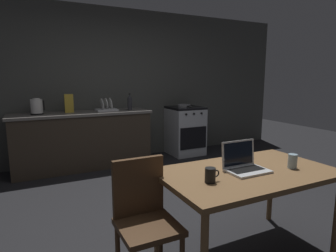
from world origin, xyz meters
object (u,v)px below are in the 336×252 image
Objects in this scene: electric_kettle at (37,107)px; cereal_box at (69,103)px; frying_pan at (184,106)px; drinking_glass at (293,161)px; laptop at (245,165)px; stove_oven at (185,130)px; bottle at (130,102)px; dining_table at (248,179)px; dish_rack at (106,108)px; chair at (144,214)px; coffee_mug at (210,175)px.

cereal_box reaches higher than electric_kettle.
cereal_box reaches higher than frying_pan.
cereal_box is at bearing 112.59° from drinking_glass.
cereal_box reaches higher than laptop.
bottle is at bearing -177.54° from stove_oven.
dining_table is 2.96m from bottle.
stove_oven is at bearing 2.46° from bottle.
dish_rack is at bearing 172.61° from bottle.
chair is 1.26m from drinking_glass.
electric_kettle is at bearing 179.34° from frying_pan.
bottle is at bearing -4.14° from cereal_box.
bottle is 0.66× the size of frying_pan.
cereal_box is (-0.97, 0.07, 0.01)m from bottle.
stove_oven is 2.83× the size of laptop.
electric_kettle reaches higher than dish_rack.
frying_pan is at bearing 40.32° from chair.
drinking_glass reaches higher than coffee_mug.
laptop is 1.15× the size of bottle.
frying_pan is 1.45m from dish_rack.
laptop is at bearing -111.49° from stove_oven.
dish_rack is at bearing 107.35° from laptop.
drinking_glass is 0.34× the size of dish_rack.
frying_pan reaches higher than chair.
electric_kettle is (-1.36, 2.98, 0.25)m from laptop.
electric_kettle reaches higher than laptop.
coffee_mug is (-1.52, -3.04, -0.15)m from frying_pan.
electric_kettle is 3.23m from coffee_mug.
chair is 3.19× the size of bottle.
chair is 2.61× the size of dish_rack.
laptop is at bearing -110.98° from frying_pan.
dish_rack reaches higher than frying_pan.
coffee_mug is at bearing -98.47° from bottle.
bottle is (-1.11, -0.05, 0.58)m from stove_oven.
chair reaches higher than coffee_mug.
dining_table is 3.17m from cereal_box.
cereal_box is at bearing 175.86° from bottle.
bottle is at bearing 81.53° from coffee_mug.
frying_pan is at bearing -0.66° from electric_kettle.
cereal_box is at bearing 117.94° from laptop.
coffee_mug is at bearing 177.69° from drinking_glass.
dish_rack is (1.04, 0.00, -0.07)m from electric_kettle.
dining_table is at bearing -90.69° from bottle.
dining_table is 0.12m from laptop.
chair is (-0.85, 0.09, -0.15)m from dining_table.
electric_kettle reaches higher than coffee_mug.
electric_kettle is 0.86× the size of bottle.
stove_oven is 2.66× the size of dish_rack.
drinking_glass is at bearing -24.73° from chair.
electric_kettle is at bearing 119.57° from drinking_glass.
stove_oven is 2.16m from cereal_box.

